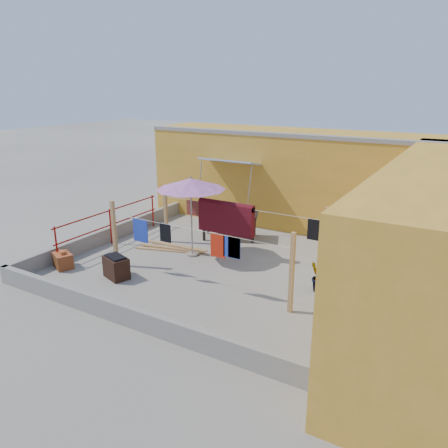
{
  "coord_description": "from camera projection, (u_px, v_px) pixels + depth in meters",
  "views": [
    {
      "loc": [
        5.52,
        -9.33,
        4.63
      ],
      "look_at": [
        -0.14,
        0.3,
        1.09
      ],
      "focal_mm": 35.0,
      "sensor_mm": 36.0,
      "label": 1
    }
  ],
  "objects": [
    {
      "name": "ground",
      "position": [
        223.0,
        266.0,
        11.73
      ],
      "size": [
        80.0,
        80.0,
        0.0
      ],
      "primitive_type": "plane",
      "color": "#9E998E",
      "rests_on": "ground"
    },
    {
      "name": "wall_back",
      "position": [
        305.0,
        179.0,
        14.86
      ],
      "size": [
        11.0,
        3.27,
        3.21
      ],
      "color": "gold",
      "rests_on": "ground"
    },
    {
      "name": "wall_right",
      "position": [
        446.0,
        245.0,
        8.73
      ],
      "size": [
        2.4,
        9.0,
        3.2
      ],
      "primitive_type": "cube",
      "color": "gold",
      "rests_on": "ground"
    },
    {
      "name": "parapet_front",
      "position": [
        132.0,
        317.0,
        8.72
      ],
      "size": [
        8.3,
        0.16,
        0.44
      ],
      "primitive_type": "cube",
      "color": "gray",
      "rests_on": "ground"
    },
    {
      "name": "parapet_left",
      "position": [
        111.0,
        234.0,
        13.64
      ],
      "size": [
        0.16,
        7.3,
        0.44
      ],
      "primitive_type": "cube",
      "color": "gray",
      "rests_on": "ground"
    },
    {
      "name": "red_railing",
      "position": [
        110.0,
        221.0,
        13.21
      ],
      "size": [
        0.05,
        4.2,
        1.1
      ],
      "color": "maroon",
      "rests_on": "ground"
    },
    {
      "name": "clothesline_rig",
      "position": [
        224.0,
        222.0,
        11.99
      ],
      "size": [
        5.09,
        2.35,
        1.8
      ],
      "color": "tan",
      "rests_on": "ground"
    },
    {
      "name": "patio_umbrella",
      "position": [
        191.0,
        184.0,
        11.88
      ],
      "size": [
        2.36,
        2.36,
        2.31
      ],
      "color": "gray",
      "rests_on": "ground"
    },
    {
      "name": "outdoor_table",
      "position": [
        230.0,
        216.0,
        13.71
      ],
      "size": [
        1.94,
        1.47,
        0.82
      ],
      "color": "black",
      "rests_on": "ground"
    },
    {
      "name": "brick_stack",
      "position": [
        63.0,
        260.0,
        11.58
      ],
      "size": [
        0.67,
        0.59,
        0.48
      ],
      "color": "#AB5927",
      "rests_on": "ground"
    },
    {
      "name": "lumber_pile",
      "position": [
        172.0,
        248.0,
        12.87
      ],
      "size": [
        2.13,
        0.76,
        0.13
      ],
      "color": "tan",
      "rests_on": "ground"
    },
    {
      "name": "brazier",
      "position": [
        116.0,
        267.0,
        10.95
      ],
      "size": [
        0.76,
        0.63,
        0.59
      ],
      "color": "black",
      "rests_on": "ground"
    },
    {
      "name": "white_basin",
      "position": [
        195.0,
        333.0,
        8.49
      ],
      "size": [
        0.46,
        0.46,
        0.08
      ],
      "color": "white",
      "rests_on": "ground"
    },
    {
      "name": "water_jug_a",
      "position": [
        340.0,
        286.0,
        10.23
      ],
      "size": [
        0.21,
        0.21,
        0.33
      ],
      "color": "white",
      "rests_on": "ground"
    },
    {
      "name": "water_jug_b",
      "position": [
        381.0,
        264.0,
        11.48
      ],
      "size": [
        0.24,
        0.24,
        0.38
      ],
      "color": "white",
      "rests_on": "ground"
    },
    {
      "name": "green_hose",
      "position": [
        328.0,
        263.0,
        11.83
      ],
      "size": [
        0.56,
        0.56,
        0.08
      ],
      "color": "#1B7419",
      "rests_on": "ground"
    },
    {
      "name": "plant_back_a",
      "position": [
        337.0,
        235.0,
        12.96
      ],
      "size": [
        0.93,
        0.9,
        0.8
      ],
      "primitive_type": "imported",
      "rotation": [
        0.0,
        0.0,
        0.5
      ],
      "color": "#1D5919",
      "rests_on": "ground"
    },
    {
      "name": "plant_back_b",
      "position": [
        376.0,
        241.0,
        12.67
      ],
      "size": [
        0.5,
        0.5,
        0.69
      ],
      "primitive_type": "imported",
      "rotation": [
        0.0,
        0.0,
        1.95
      ],
      "color": "#1D5919",
      "rests_on": "ground"
    },
    {
      "name": "plant_right_a",
      "position": [
        363.0,
        243.0,
        12.16
      ],
      "size": [
        0.57,
        0.55,
        0.9
      ],
      "primitive_type": "imported",
      "rotation": [
        0.0,
        0.0,
        2.43
      ],
      "color": "#1D5919",
      "rests_on": "ground"
    },
    {
      "name": "plant_right_b",
      "position": [
        318.0,
        277.0,
        10.16
      ],
      "size": [
        0.46,
        0.5,
        0.75
      ],
      "primitive_type": "imported",
      "rotation": [
        0.0,
        0.0,
        4.36
      ],
      "color": "#1D5919",
      "rests_on": "ground"
    },
    {
      "name": "plant_right_c",
      "position": [
        342.0,
        321.0,
        8.44
      ],
      "size": [
        0.58,
        0.63,
        0.58
      ],
      "primitive_type": "imported",
      "rotation": [
        0.0,
        0.0,
        5.01
      ],
      "color": "#1D5919",
      "rests_on": "ground"
    }
  ]
}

